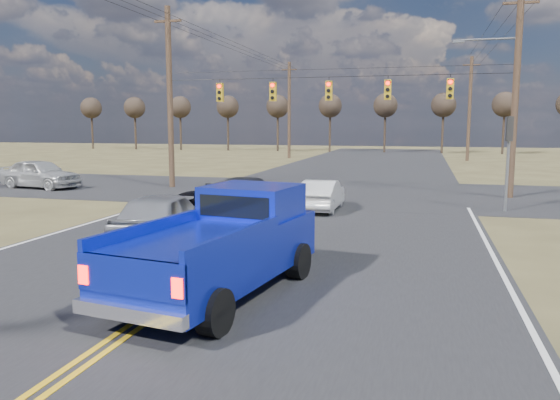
% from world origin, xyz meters
% --- Properties ---
extents(ground, '(160.00, 160.00, 0.00)m').
position_xyz_m(ground, '(0.00, 0.00, 0.00)').
color(ground, brown).
rests_on(ground, ground).
extents(road_main, '(14.00, 120.00, 0.02)m').
position_xyz_m(road_main, '(0.00, 10.00, 0.00)').
color(road_main, '#28282B').
rests_on(road_main, ground).
extents(road_cross, '(120.00, 12.00, 0.02)m').
position_xyz_m(road_cross, '(0.00, 18.00, 0.00)').
color(road_cross, '#28282B').
rests_on(road_cross, ground).
extents(signal_gantry, '(19.60, 4.83, 10.00)m').
position_xyz_m(signal_gantry, '(0.50, 17.79, 5.06)').
color(signal_gantry, '#473323').
rests_on(signal_gantry, ground).
extents(utility_poles, '(19.60, 58.32, 10.00)m').
position_xyz_m(utility_poles, '(0.00, 17.00, 5.23)').
color(utility_poles, '#473323').
rests_on(utility_poles, ground).
extents(treeline, '(87.00, 117.80, 7.40)m').
position_xyz_m(treeline, '(0.00, 26.96, 5.70)').
color(treeline, '#33261C').
rests_on(treeline, ground).
extents(pickup_truck, '(3.06, 6.12, 2.20)m').
position_xyz_m(pickup_truck, '(0.86, 0.17, 1.07)').
color(pickup_truck, black).
rests_on(pickup_truck, ground).
extents(silver_suv, '(2.48, 4.99, 1.63)m').
position_xyz_m(silver_suv, '(-2.63, 4.28, 0.82)').
color(silver_suv, '#9A9BA1').
rests_on(silver_suv, ground).
extents(black_suv, '(2.69, 4.94, 1.31)m').
position_xyz_m(black_suv, '(-2.43, 7.11, 0.66)').
color(black_suv, black).
rests_on(black_suv, ground).
extents(white_car_queue, '(1.39, 3.94, 1.29)m').
position_xyz_m(white_car_queue, '(0.80, 11.94, 0.65)').
color(white_car_queue, silver).
rests_on(white_car_queue, ground).
extents(dgrey_car_queue, '(2.08, 4.92, 1.42)m').
position_xyz_m(dgrey_car_queue, '(-2.27, 11.23, 0.71)').
color(dgrey_car_queue, '#36353A').
rests_on(dgrey_car_queue, ground).
extents(cross_car_west, '(2.73, 5.09, 1.65)m').
position_xyz_m(cross_car_west, '(-15.98, 15.70, 0.82)').
color(cross_car_west, '#BABABA').
rests_on(cross_car_west, ground).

